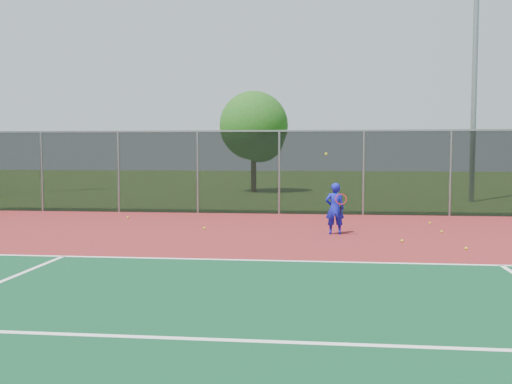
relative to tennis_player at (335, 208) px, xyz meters
The scene contains 12 objects.
ground 7.15m from the tennis_player, 80.80° to the right, with size 120.00×120.00×0.00m, color #2F5217.
court_apron 5.20m from the tennis_player, 77.23° to the right, with size 30.00×20.00×0.02m, color maroon.
fence_back 5.18m from the tennis_player, 77.13° to the left, with size 30.00×0.06×3.03m.
tennis_player is the anchor object (origin of this frame).
practice_ball_0 2.14m from the tennis_player, 36.69° to the right, with size 0.07×0.07×0.07m, color #C2CC17.
practice_ball_1 3.84m from the tennis_player, behind, with size 0.07×0.07×0.07m, color #C2CC17.
practice_ball_2 3.08m from the tennis_player, 11.01° to the left, with size 0.07×0.07×0.07m, color #C2CC17.
practice_ball_3 3.98m from the tennis_player, 39.99° to the left, with size 0.07×0.07×0.07m, color #C2CC17.
practice_ball_4 3.72m from the tennis_player, 36.93° to the right, with size 0.07×0.07×0.07m, color #C2CC17.
practice_ball_5 7.50m from the tennis_player, 156.40° to the left, with size 0.07×0.07×0.07m, color #C2CC17.
floodlight_n 14.30m from the tennis_player, 59.97° to the left, with size 0.90×0.40×11.98m.
tree_back_left 17.02m from the tennis_player, 103.76° to the left, with size 3.86×3.86×5.67m.
Camera 1 is at (-1.59, -8.53, 2.25)m, focal length 40.00 mm.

